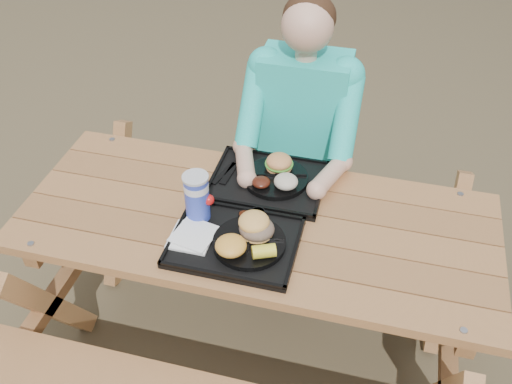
# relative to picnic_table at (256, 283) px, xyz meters

# --- Properties ---
(ground) EXTENTS (60.00, 60.00, 0.00)m
(ground) POSITION_rel_picnic_table_xyz_m (0.00, 0.00, -0.38)
(ground) COLOR #999999
(ground) RESTS_ON ground
(picnic_table) EXTENTS (1.80, 1.49, 0.75)m
(picnic_table) POSITION_rel_picnic_table_xyz_m (0.00, 0.00, 0.00)
(picnic_table) COLOR #999999
(picnic_table) RESTS_ON ground
(tray_near) EXTENTS (0.45, 0.35, 0.02)m
(tray_near) POSITION_rel_picnic_table_xyz_m (-0.04, -0.15, 0.39)
(tray_near) COLOR black
(tray_near) RESTS_ON picnic_table
(tray_far) EXTENTS (0.45, 0.35, 0.02)m
(tray_far) POSITION_rel_picnic_table_xyz_m (-0.00, 0.21, 0.39)
(tray_far) COLOR black
(tray_far) RESTS_ON picnic_table
(plate_near) EXTENTS (0.26, 0.26, 0.02)m
(plate_near) POSITION_rel_picnic_table_xyz_m (0.02, -0.16, 0.41)
(plate_near) COLOR black
(plate_near) RESTS_ON tray_near
(plate_far) EXTENTS (0.26, 0.26, 0.02)m
(plate_far) POSITION_rel_picnic_table_xyz_m (0.03, 0.22, 0.41)
(plate_far) COLOR black
(plate_far) RESTS_ON tray_far
(napkin_stack) EXTENTS (0.15, 0.15, 0.02)m
(napkin_stack) POSITION_rel_picnic_table_xyz_m (-0.19, -0.18, 0.40)
(napkin_stack) COLOR white
(napkin_stack) RESTS_ON tray_near
(soda_cup) EXTENTS (0.09, 0.09, 0.18)m
(soda_cup) POSITION_rel_picnic_table_xyz_m (-0.21, -0.06, 0.49)
(soda_cup) COLOR #172CAE
(soda_cup) RESTS_ON tray_near
(condiment_bbq) EXTENTS (0.05, 0.05, 0.03)m
(condiment_bbq) POSITION_rel_picnic_table_xyz_m (-0.04, -0.04, 0.41)
(condiment_bbq) COLOR black
(condiment_bbq) RESTS_ON tray_near
(condiment_mustard) EXTENTS (0.06, 0.06, 0.03)m
(condiment_mustard) POSITION_rel_picnic_table_xyz_m (0.01, -0.02, 0.41)
(condiment_mustard) COLOR yellow
(condiment_mustard) RESTS_ON tray_near
(sandwich) EXTENTS (0.12, 0.12, 0.12)m
(sandwich) POSITION_rel_picnic_table_xyz_m (0.03, -0.12, 0.48)
(sandwich) COLOR #F0AC54
(sandwich) RESTS_ON plate_near
(mac_cheese) EXTENTS (0.11, 0.11, 0.05)m
(mac_cheese) POSITION_rel_picnic_table_xyz_m (-0.03, -0.22, 0.44)
(mac_cheese) COLOR #F3B040
(mac_cheese) RESTS_ON plate_near
(corn_cob) EXTENTS (0.11, 0.11, 0.05)m
(corn_cob) POSITION_rel_picnic_table_xyz_m (0.08, -0.22, 0.44)
(corn_cob) COLOR yellow
(corn_cob) RESTS_ON plate_near
(cutlery_far) EXTENTS (0.04, 0.16, 0.01)m
(cutlery_far) POSITION_rel_picnic_table_xyz_m (-0.17, 0.21, 0.40)
(cutlery_far) COLOR black
(cutlery_far) RESTS_ON tray_far
(burger) EXTENTS (0.11, 0.11, 0.10)m
(burger) POSITION_rel_picnic_table_xyz_m (0.03, 0.27, 0.46)
(burger) COLOR #D5874B
(burger) RESTS_ON plate_far
(baked_beans) EXTENTS (0.07, 0.07, 0.03)m
(baked_beans) POSITION_rel_picnic_table_xyz_m (-0.02, 0.15, 0.43)
(baked_beans) COLOR #45180D
(baked_beans) RESTS_ON plate_far
(potato_salad) EXTENTS (0.09, 0.09, 0.05)m
(potato_salad) POSITION_rel_picnic_table_xyz_m (0.08, 0.16, 0.44)
(potato_salad) COLOR beige
(potato_salad) RESTS_ON plate_far
(diner) EXTENTS (0.48, 0.84, 1.28)m
(diner) POSITION_rel_picnic_table_xyz_m (0.06, 0.59, 0.27)
(diner) COLOR #1DAACD
(diner) RESTS_ON ground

